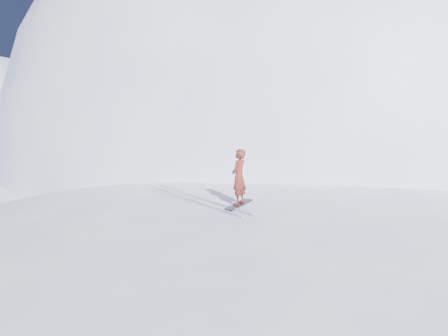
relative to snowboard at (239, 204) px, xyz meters
name	(u,v)px	position (x,y,z in m)	size (l,w,h in m)	color
ground	(331,301)	(1.31, -3.10, -2.41)	(400.00, 400.00, 0.00)	white
near_ridge	(294,262)	(2.31, -0.10, -2.41)	(36.00, 28.00, 4.80)	white
summit_peak	(315,155)	(23.31, 22.90, -2.41)	(60.00, 56.00, 56.00)	white
peak_shoulder	(250,173)	(11.31, 16.90, -2.41)	(28.00, 24.00, 18.00)	white
wind_bumps	(273,279)	(0.75, -0.98, -2.41)	(16.00, 14.40, 1.00)	white
snowboard	(239,204)	(0.00, 0.00, 0.00)	(1.66, 0.31, 0.03)	black
snowboarder	(239,177)	(0.00, 0.00, 0.93)	(0.67, 0.44, 1.84)	maroon
board_tracks	(193,198)	(-0.90, 1.62, 0.01)	(1.37, 5.95, 0.04)	silver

